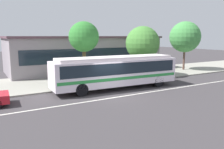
{
  "coord_description": "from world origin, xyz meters",
  "views": [
    {
      "loc": [
        -8.72,
        -15.05,
        4.5
      ],
      "look_at": [
        0.92,
        1.54,
        1.3
      ],
      "focal_mm": 37.05,
      "sensor_mm": 36.0,
      "label": 1
    }
  ],
  "objects_px": {
    "pedestrian_waiting_near_sign": "(110,71)",
    "street_tree_near_stop": "(84,37)",
    "transit_bus": "(116,70)",
    "street_tree_mid_block": "(143,43)",
    "pedestrian_standing_by_tree": "(126,70)",
    "bus_stop_sign": "(132,65)",
    "pedestrian_walking_along_curb": "(149,68)",
    "street_tree_far_end": "(185,37)"
  },
  "relations": [
    {
      "from": "pedestrian_waiting_near_sign",
      "to": "street_tree_near_stop",
      "type": "relative_size",
      "value": 0.3
    },
    {
      "from": "transit_bus",
      "to": "street_tree_mid_block",
      "type": "xyz_separation_m",
      "value": [
        5.65,
        3.73,
        2.1
      ]
    },
    {
      "from": "pedestrian_standing_by_tree",
      "to": "bus_stop_sign",
      "type": "relative_size",
      "value": 0.72
    },
    {
      "from": "pedestrian_standing_by_tree",
      "to": "pedestrian_waiting_near_sign",
      "type": "bearing_deg",
      "value": 178.67
    },
    {
      "from": "pedestrian_waiting_near_sign",
      "to": "street_tree_near_stop",
      "type": "bearing_deg",
      "value": 154.45
    },
    {
      "from": "bus_stop_sign",
      "to": "pedestrian_standing_by_tree",
      "type": "bearing_deg",
      "value": 118.93
    },
    {
      "from": "pedestrian_walking_along_curb",
      "to": "street_tree_mid_block",
      "type": "height_order",
      "value": "street_tree_mid_block"
    },
    {
      "from": "pedestrian_waiting_near_sign",
      "to": "pedestrian_standing_by_tree",
      "type": "xyz_separation_m",
      "value": [
        1.86,
        -0.04,
        -0.03
      ]
    },
    {
      "from": "street_tree_mid_block",
      "to": "pedestrian_standing_by_tree",
      "type": "bearing_deg",
      "value": -156.98
    },
    {
      "from": "pedestrian_waiting_near_sign",
      "to": "street_tree_mid_block",
      "type": "relative_size",
      "value": 0.32
    },
    {
      "from": "pedestrian_standing_by_tree",
      "to": "bus_stop_sign",
      "type": "distance_m",
      "value": 0.82
    },
    {
      "from": "bus_stop_sign",
      "to": "pedestrian_waiting_near_sign",
      "type": "bearing_deg",
      "value": 164.62
    },
    {
      "from": "pedestrian_waiting_near_sign",
      "to": "street_tree_mid_block",
      "type": "distance_m",
      "value": 5.56
    },
    {
      "from": "pedestrian_waiting_near_sign",
      "to": "street_tree_mid_block",
      "type": "xyz_separation_m",
      "value": [
        4.77,
        1.2,
        2.59
      ]
    },
    {
      "from": "pedestrian_standing_by_tree",
      "to": "pedestrian_walking_along_curb",
      "type": "bearing_deg",
      "value": 1.69
    },
    {
      "from": "transit_bus",
      "to": "pedestrian_waiting_near_sign",
      "type": "xyz_separation_m",
      "value": [
        0.87,
        2.53,
        -0.49
      ]
    },
    {
      "from": "transit_bus",
      "to": "street_tree_far_end",
      "type": "relative_size",
      "value": 1.77
    },
    {
      "from": "transit_bus",
      "to": "pedestrian_standing_by_tree",
      "type": "bearing_deg",
      "value": 42.32
    },
    {
      "from": "pedestrian_waiting_near_sign",
      "to": "pedestrian_standing_by_tree",
      "type": "distance_m",
      "value": 1.86
    },
    {
      "from": "street_tree_near_stop",
      "to": "street_tree_mid_block",
      "type": "distance_m",
      "value": 7.05
    },
    {
      "from": "street_tree_mid_block",
      "to": "pedestrian_waiting_near_sign",
      "type": "bearing_deg",
      "value": -165.94
    },
    {
      "from": "bus_stop_sign",
      "to": "street_tree_near_stop",
      "type": "bearing_deg",
      "value": 159.27
    },
    {
      "from": "street_tree_near_stop",
      "to": "bus_stop_sign",
      "type": "bearing_deg",
      "value": -20.73
    },
    {
      "from": "pedestrian_standing_by_tree",
      "to": "street_tree_far_end",
      "type": "height_order",
      "value": "street_tree_far_end"
    },
    {
      "from": "pedestrian_standing_by_tree",
      "to": "bus_stop_sign",
      "type": "bearing_deg",
      "value": -61.07
    },
    {
      "from": "bus_stop_sign",
      "to": "street_tree_near_stop",
      "type": "height_order",
      "value": "street_tree_near_stop"
    },
    {
      "from": "pedestrian_waiting_near_sign",
      "to": "street_tree_near_stop",
      "type": "distance_m",
      "value": 4.11
    },
    {
      "from": "pedestrian_walking_along_curb",
      "to": "street_tree_far_end",
      "type": "bearing_deg",
      "value": 16.05
    },
    {
      "from": "pedestrian_waiting_near_sign",
      "to": "pedestrian_walking_along_curb",
      "type": "distance_m",
      "value": 4.87
    },
    {
      "from": "street_tree_far_end",
      "to": "transit_bus",
      "type": "bearing_deg",
      "value": -160.36
    },
    {
      "from": "pedestrian_walking_along_curb",
      "to": "bus_stop_sign",
      "type": "xyz_separation_m",
      "value": [
        -2.71,
        -0.64,
        0.5
      ]
    },
    {
      "from": "pedestrian_waiting_near_sign",
      "to": "street_tree_far_end",
      "type": "bearing_deg",
      "value": 10.14
    },
    {
      "from": "transit_bus",
      "to": "street_tree_near_stop",
      "type": "distance_m",
      "value": 4.75
    },
    {
      "from": "pedestrian_walking_along_curb",
      "to": "street_tree_far_end",
      "type": "relative_size",
      "value": 0.28
    },
    {
      "from": "pedestrian_walking_along_curb",
      "to": "street_tree_near_stop",
      "type": "distance_m",
      "value": 7.9
    },
    {
      "from": "pedestrian_walking_along_curb",
      "to": "bus_stop_sign",
      "type": "bearing_deg",
      "value": -166.7
    },
    {
      "from": "street_tree_near_stop",
      "to": "pedestrian_waiting_near_sign",
      "type": "bearing_deg",
      "value": -25.55
    },
    {
      "from": "transit_bus",
      "to": "bus_stop_sign",
      "type": "height_order",
      "value": "transit_bus"
    },
    {
      "from": "transit_bus",
      "to": "pedestrian_waiting_near_sign",
      "type": "relative_size",
      "value": 6.41
    },
    {
      "from": "pedestrian_walking_along_curb",
      "to": "street_tree_far_end",
      "type": "xyz_separation_m",
      "value": [
        7.59,
        2.18,
        3.25
      ]
    },
    {
      "from": "pedestrian_walking_along_curb",
      "to": "pedestrian_standing_by_tree",
      "type": "distance_m",
      "value": 3.01
    },
    {
      "from": "pedestrian_waiting_near_sign",
      "to": "street_tree_near_stop",
      "type": "xyz_separation_m",
      "value": [
        -2.25,
        1.07,
        3.27
      ]
    }
  ]
}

